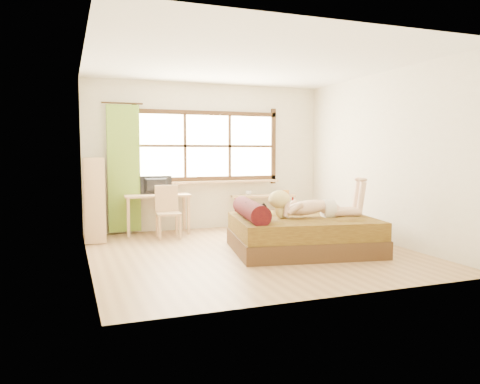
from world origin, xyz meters
name	(u,v)px	position (x,y,z in m)	size (l,w,h in m)	color
floor	(252,252)	(0.00, 0.00, 0.00)	(4.50, 4.50, 0.00)	#9E754C
ceiling	(252,62)	(0.00, 0.00, 2.70)	(4.50, 4.50, 0.00)	white
wall_back	(207,157)	(0.00, 2.25, 1.35)	(4.50, 4.50, 0.00)	silver
wall_front	(338,162)	(0.00, -2.25, 1.35)	(4.50, 4.50, 0.00)	silver
wall_left	(86,159)	(-2.25, 0.00, 1.35)	(4.50, 4.50, 0.00)	silver
wall_right	(383,158)	(2.25, 0.00, 1.35)	(4.50, 4.50, 0.00)	silver
window	(208,148)	(0.00, 2.22, 1.51)	(2.80, 0.16, 1.46)	#FFEDBF
curtain	(124,169)	(-1.55, 2.13, 1.15)	(0.55, 0.10, 2.20)	#518424
bed	(299,233)	(0.67, -0.20, 0.27)	(2.24, 1.91, 0.76)	#382410
woman	(314,197)	(0.87, -0.25, 0.80)	(1.40, 0.40, 0.60)	#E3B292
kitten	(255,210)	(0.00, -0.10, 0.62)	(0.30, 0.12, 0.24)	black
desk	(157,200)	(-1.01, 1.95, 0.61)	(1.15, 0.57, 0.70)	tan
monitor	(156,185)	(-1.01, 2.00, 0.86)	(0.55, 0.07, 0.32)	black
chair	(167,209)	(-0.90, 1.58, 0.49)	(0.41, 0.41, 0.88)	tan
pipe_shelf	(263,203)	(1.07, 2.07, 0.45)	(1.26, 0.49, 0.70)	tan
cup	(248,193)	(0.76, 2.07, 0.66)	(0.11, 0.11, 0.09)	gray
book	(272,194)	(1.26, 2.07, 0.62)	(0.16, 0.22, 0.02)	gray
bookshelf	(94,199)	(-2.08, 1.62, 0.68)	(0.36, 0.60, 1.34)	tan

